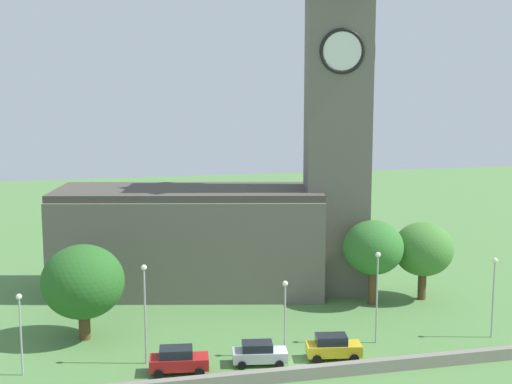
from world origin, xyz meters
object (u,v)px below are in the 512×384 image
object	(u,v)px
car_yellow	(333,347)
tree_churchyard	(83,282)
church	(234,204)
car_silver	(259,353)
streetlamp_east_mid	(377,283)
car_red	(178,360)
streetlamp_east_end	(494,284)
streetlamp_central	(285,305)
tree_by_tower	(373,248)
streetlamp_west_mid	(145,299)
streetlamp_west_end	(20,320)
tree_riverside_east	(423,249)

from	to	relation	value
car_yellow	tree_churchyard	bearing A→B (deg)	154.40
church	car_silver	distance (m)	21.83
church	car_yellow	bearing A→B (deg)	-80.18
streetlamp_east_mid	car_silver	bearing A→B (deg)	-168.35
church	streetlamp_east_mid	distance (m)	20.13
car_red	car_silver	size ratio (longest dim) A/B	1.04
car_red	streetlamp_east_end	world-z (taller)	streetlamp_east_end
car_silver	streetlamp_central	bearing A→B (deg)	24.89
streetlamp_central	streetlamp_east_end	size ratio (longest dim) A/B	0.89
streetlamp_east_mid	tree_by_tower	distance (m)	10.57
car_yellow	streetlamp_central	xyz separation A→B (m)	(-3.50, 1.41, 3.18)
church	tree_churchyard	bearing A→B (deg)	-142.93
streetlamp_west_mid	tree_by_tower	world-z (taller)	tree_by_tower
car_silver	streetlamp_east_mid	world-z (taller)	streetlamp_east_mid
streetlamp_east_mid	tree_churchyard	bearing A→B (deg)	164.44
streetlamp_east_mid	tree_by_tower	bearing A→B (deg)	69.06
tree_by_tower	streetlamp_west_mid	bearing A→B (deg)	-156.37
car_red	streetlamp_central	distance (m)	9.18
streetlamp_west_end	streetlamp_east_end	bearing A→B (deg)	-1.38
streetlamp_east_end	tree_by_tower	bearing A→B (deg)	119.71
car_yellow	streetlamp_west_end	world-z (taller)	streetlamp_west_end
tree_riverside_east	church	bearing A→B (deg)	155.99
tree_riverside_east	car_red	bearing A→B (deg)	-154.03
streetlamp_west_end	streetlamp_central	xyz separation A→B (m)	(19.68, -0.93, -0.04)
church	streetlamp_east_end	xyz separation A→B (m)	(18.14, -19.02, -4.42)
streetlamp_west_end	tree_by_tower	world-z (taller)	tree_by_tower
car_yellow	streetlamp_east_mid	world-z (taller)	streetlamp_east_mid
streetlamp_west_mid	tree_by_tower	size ratio (longest dim) A/B	0.94
streetlamp_west_mid	tree_churchyard	bearing A→B (deg)	124.90
tree_churchyard	tree_by_tower	bearing A→B (deg)	7.07
streetlamp_west_mid	streetlamp_east_mid	distance (m)	18.79
streetlamp_west_mid	streetlamp_central	size ratio (longest dim) A/B	1.27
church	streetlamp_east_mid	xyz separation A→B (m)	(8.15, -17.97, -3.97)
car_silver	streetlamp_west_mid	world-z (taller)	streetlamp_west_mid
car_silver	streetlamp_west_end	distance (m)	17.78
car_red	tree_churchyard	distance (m)	11.78
car_silver	tree_by_tower	world-z (taller)	tree_by_tower
church	car_silver	world-z (taller)	church
car_red	streetlamp_east_mid	distance (m)	17.27
car_silver	car_yellow	bearing A→B (deg)	-3.20
streetlamp_east_end	car_red	bearing A→B (deg)	-177.22
streetlamp_central	church	bearing A→B (deg)	90.13
car_yellow	car_silver	bearing A→B (deg)	176.80
car_silver	tree_riverside_east	world-z (taller)	tree_riverside_east
car_yellow	streetlamp_east_end	bearing A→B (deg)	5.60
car_red	church	bearing A→B (deg)	67.36
streetlamp_east_mid	tree_by_tower	size ratio (longest dim) A/B	0.93
tree_churchyard	tree_riverside_east	distance (m)	32.76
streetlamp_west_mid	streetlamp_central	distance (m)	10.78
streetlamp_central	tree_riverside_east	xyz separation A→B (m)	(17.31, 11.31, 0.89)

